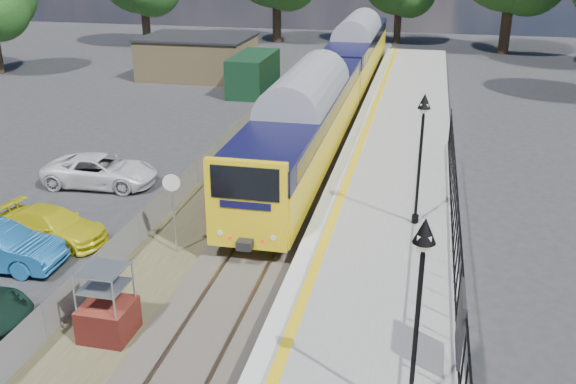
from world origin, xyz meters
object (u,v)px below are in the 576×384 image
(train, at_px, (338,75))
(brick_plinth, at_px, (107,304))
(car_white, at_px, (101,171))
(car_yellow, at_px, (53,225))
(victorian_lamp_north, at_px, (422,129))
(speed_sign, at_px, (173,200))
(victorian_lamp_south, at_px, (421,276))

(train, xyz_separation_m, brick_plinth, (-2.64, -24.99, -1.32))
(train, distance_m, car_white, 16.81)
(car_yellow, relative_size, car_white, 0.84)
(victorian_lamp_north, bearing_deg, speed_sign, -163.41)
(train, xyz_separation_m, car_white, (-8.30, -14.52, -1.66))
(brick_plinth, bearing_deg, victorian_lamp_north, 43.00)
(victorian_lamp_south, relative_size, speed_sign, 1.56)
(brick_plinth, height_order, car_white, brick_plinth)
(victorian_lamp_north, distance_m, speed_sign, 8.63)
(victorian_lamp_south, relative_size, victorian_lamp_north, 1.00)
(train, bearing_deg, brick_plinth, -96.03)
(victorian_lamp_north, relative_size, brick_plinth, 2.15)
(victorian_lamp_north, bearing_deg, victorian_lamp_south, -88.85)
(victorian_lamp_south, distance_m, victorian_lamp_north, 10.00)
(car_white, bearing_deg, train, -32.84)
(victorian_lamp_north, xyz_separation_m, train, (-5.30, 17.59, -1.96))
(victorian_lamp_south, distance_m, brick_plinth, 9.15)
(car_yellow, xyz_separation_m, car_white, (-0.97, 5.41, 0.08))
(victorian_lamp_south, bearing_deg, speed_sign, 137.02)
(brick_plinth, xyz_separation_m, speed_sign, (-0.04, 5.03, 0.99))
(train, bearing_deg, car_yellow, -110.22)
(victorian_lamp_north, height_order, brick_plinth, victorian_lamp_north)
(victorian_lamp_south, height_order, car_white, victorian_lamp_south)
(train, height_order, speed_sign, train)
(brick_plinth, xyz_separation_m, car_white, (-5.66, 10.47, -0.34))
(victorian_lamp_south, bearing_deg, car_yellow, 149.19)
(car_yellow, bearing_deg, train, -8.86)
(train, height_order, car_white, train)
(brick_plinth, distance_m, speed_sign, 5.12)
(speed_sign, height_order, car_white, speed_sign)
(train, bearing_deg, victorian_lamp_south, -78.72)
(speed_sign, bearing_deg, victorian_lamp_south, -58.00)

